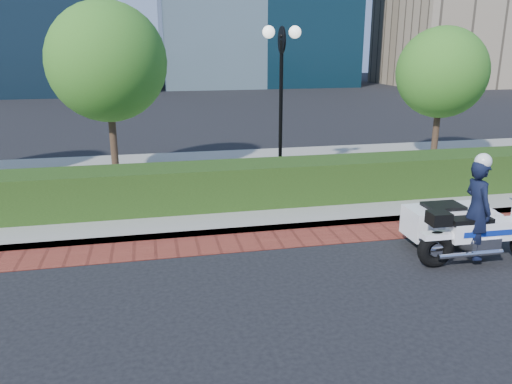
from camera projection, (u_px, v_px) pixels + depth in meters
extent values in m
plane|color=black|center=(299.00, 270.00, 8.96)|extent=(120.00, 120.00, 0.00)
cube|color=maroon|center=(278.00, 239.00, 10.36)|extent=(60.00, 1.00, 0.01)
cube|color=gray|center=(240.00, 181.00, 14.56)|extent=(60.00, 8.00, 0.15)
cube|color=black|center=(257.00, 183.00, 12.15)|extent=(18.00, 1.20, 1.00)
cylinder|color=black|center=(280.00, 178.00, 13.95)|extent=(0.30, 0.30, 0.30)
cylinder|color=black|center=(281.00, 112.00, 13.42)|extent=(0.10, 0.10, 3.70)
cylinder|color=black|center=(282.00, 40.00, 12.89)|extent=(0.04, 0.70, 0.70)
sphere|color=white|center=(269.00, 32.00, 12.77)|extent=(0.32, 0.32, 0.32)
sphere|color=white|center=(295.00, 32.00, 12.91)|extent=(0.32, 0.32, 0.32)
cylinder|color=#332319|center=(114.00, 143.00, 14.00)|extent=(0.20, 0.20, 2.17)
sphere|color=#3C6E1B|center=(107.00, 62.00, 13.38)|extent=(3.20, 3.20, 3.20)
cylinder|color=#332319|center=(435.00, 134.00, 16.03)|extent=(0.20, 0.20, 1.92)
sphere|color=#3C6E1B|center=(442.00, 72.00, 15.48)|extent=(2.80, 2.80, 2.80)
torus|color=black|center=(435.00, 249.00, 8.99)|extent=(0.69, 0.22, 0.69)
cube|color=white|center=(484.00, 230.00, 9.08)|extent=(1.36, 0.36, 0.36)
cube|color=silver|center=(480.00, 243.00, 9.14)|extent=(0.58, 0.43, 0.29)
cube|color=black|center=(470.00, 220.00, 8.96)|extent=(0.79, 0.33, 0.10)
cube|color=black|center=(439.00, 218.00, 8.82)|extent=(0.37, 0.34, 0.23)
cube|color=white|center=(446.00, 221.00, 9.91)|extent=(1.63, 0.76, 0.57)
cube|color=black|center=(443.00, 206.00, 9.80)|extent=(0.74, 0.54, 0.08)
torus|color=black|center=(427.00, 225.00, 10.44)|extent=(0.53, 0.18, 0.52)
imported|color=black|center=(477.00, 209.00, 8.92)|extent=(0.44, 0.66, 1.80)
sphere|color=white|center=(483.00, 162.00, 8.67)|extent=(0.29, 0.29, 0.29)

